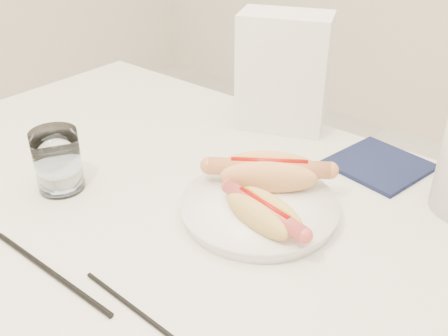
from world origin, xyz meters
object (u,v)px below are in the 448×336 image
Objects in this scene: plate at (259,209)px; water_glass at (58,161)px; hotdog_left at (269,172)px; table at (182,244)px; napkin_box at (283,72)px; hotdog_right at (264,213)px.

plate is 2.24× the size of water_glass.
hotdog_left is 0.33m from water_glass.
table is 5.44× the size of napkin_box.
hotdog_left is at bearing -83.46° from napkin_box.
plate is at bearing -84.95° from napkin_box.
plate is 0.32m from water_glass.
napkin_box reaches higher than water_glass.
water_glass reaches higher than hotdog_left.
napkin_box reaches higher than hotdog_right.
table is 0.16m from hotdog_right.
hotdog_right is 1.51× the size of water_glass.
hotdog_left reaches higher than table.
hotdog_left is 0.10m from hotdog_right.
napkin_box is at bearing 71.13° from water_glass.
plate is 0.06m from hotdog_left.
hotdog_left is 0.75× the size of napkin_box.
water_glass is 0.45× the size of napkin_box.
plate is at bearing -103.82° from hotdog_left.
plate is at bearing 26.17° from water_glass.
plate is 1.02× the size of napkin_box.
hotdog_left reaches higher than hotdog_right.
hotdog_right is at bearing 18.03° from water_glass.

